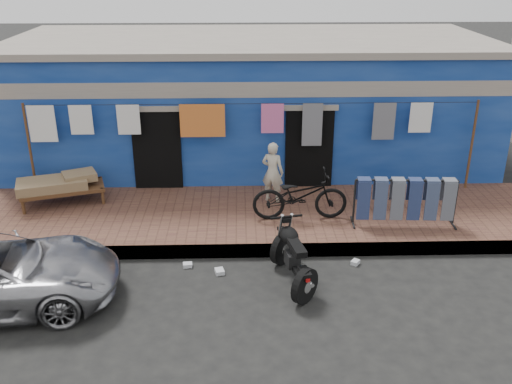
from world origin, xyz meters
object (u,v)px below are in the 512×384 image
motorcycle (293,255)px  bicycle (300,190)px  charpoy (63,190)px  seated_person (273,172)px  jeans_rack (405,201)px

motorcycle → bicycle: bearing=69.4°
motorcycle → charpoy: motorcycle is taller
seated_person → charpoy: seated_person is taller
seated_person → motorcycle: seated_person is taller
seated_person → motorcycle: 3.03m
bicycle → jeans_rack: 2.11m
bicycle → charpoy: bicycle is taller
motorcycle → charpoy: (-4.81, 3.00, 0.03)m
motorcycle → seated_person: bearing=81.9°
jeans_rack → seated_person: bearing=153.8°
seated_person → bicycle: bearing=142.3°
seated_person → motorcycle: size_ratio=0.78×
motorcycle → charpoy: size_ratio=0.86×
bicycle → jeans_rack: size_ratio=0.90×
motorcycle → jeans_rack: bearing=23.9°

